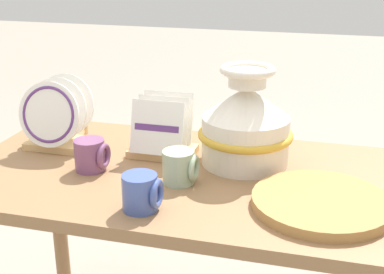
# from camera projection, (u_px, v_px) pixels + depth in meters

# --- Properties ---
(display_table) EXTENTS (1.34, 0.70, 0.71)m
(display_table) POSITION_uv_depth(u_px,v_px,m) (192.00, 201.00, 1.56)
(display_table) COLOR olive
(display_table) RESTS_ON ground_plane
(ceramic_vase) EXTENTS (0.28, 0.28, 0.29)m
(ceramic_vase) POSITION_uv_depth(u_px,v_px,m) (246.00, 123.00, 1.56)
(ceramic_vase) COLOR silver
(ceramic_vase) RESTS_ON display_table
(dish_rack_round_plates) EXTENTS (0.20, 0.16, 0.22)m
(dish_rack_round_plates) POSITION_uv_depth(u_px,v_px,m) (57.00, 122.00, 1.69)
(dish_rack_round_plates) COLOR tan
(dish_rack_round_plates) RESTS_ON display_table
(dish_rack_square_plates) EXTENTS (0.20, 0.15, 0.18)m
(dish_rack_square_plates) POSITION_uv_depth(u_px,v_px,m) (163.00, 137.00, 1.64)
(dish_rack_square_plates) COLOR tan
(dish_rack_square_plates) RESTS_ON display_table
(wicker_charger_stack) EXTENTS (0.35, 0.35, 0.03)m
(wicker_charger_stack) POSITION_uv_depth(u_px,v_px,m) (321.00, 203.00, 1.33)
(wicker_charger_stack) COLOR #AD7F47
(wicker_charger_stack) RESTS_ON display_table
(mug_cobalt_glaze) EXTENTS (0.10, 0.09, 0.09)m
(mug_cobalt_glaze) POSITION_uv_depth(u_px,v_px,m) (142.00, 192.00, 1.31)
(mug_cobalt_glaze) COLOR #42569E
(mug_cobalt_glaze) RESTS_ON display_table
(mug_plum_glaze) EXTENTS (0.10, 0.09, 0.09)m
(mug_plum_glaze) POSITION_uv_depth(u_px,v_px,m) (91.00, 155.00, 1.53)
(mug_plum_glaze) COLOR #7A4770
(mug_plum_glaze) RESTS_ON display_table
(mug_sage_glaze) EXTENTS (0.10, 0.09, 0.09)m
(mug_sage_glaze) POSITION_uv_depth(u_px,v_px,m) (180.00, 167.00, 1.45)
(mug_sage_glaze) COLOR #9EB28E
(mug_sage_glaze) RESTS_ON display_table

